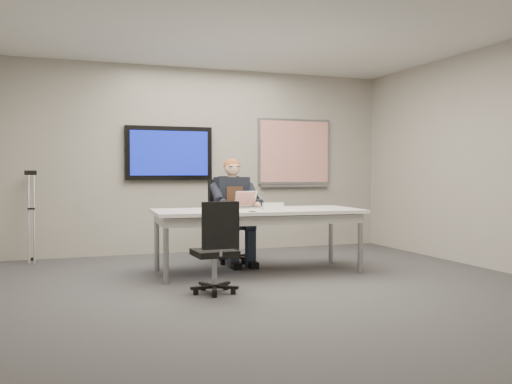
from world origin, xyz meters
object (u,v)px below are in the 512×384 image
object	(u,v)px
conference_table	(257,217)
seated_person	(236,222)
office_chair_far	(229,236)
laptop	(248,204)
office_chair_near	(216,265)

from	to	relation	value
conference_table	seated_person	distance (m)	0.64
office_chair_far	laptop	size ratio (longest dim) A/B	3.41
office_chair_near	laptop	world-z (taller)	laptop
conference_table	laptop	xyz separation A→B (m)	(-0.03, 0.26, 0.14)
conference_table	seated_person	size ratio (longest dim) A/B	1.82
conference_table	laptop	bearing A→B (deg)	100.69
conference_table	office_chair_far	world-z (taller)	office_chair_far
seated_person	laptop	world-z (taller)	seated_person
conference_table	office_chair_far	distance (m)	0.96
conference_table	laptop	world-z (taller)	laptop
conference_table	office_chair_far	xyz separation A→B (m)	(-0.07, 0.89, -0.33)
laptop	office_chair_far	bearing A→B (deg)	84.78
seated_person	office_chair_near	bearing A→B (deg)	-117.16
office_chair_near	seated_person	bearing A→B (deg)	-116.56
office_chair_far	seated_person	world-z (taller)	seated_person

